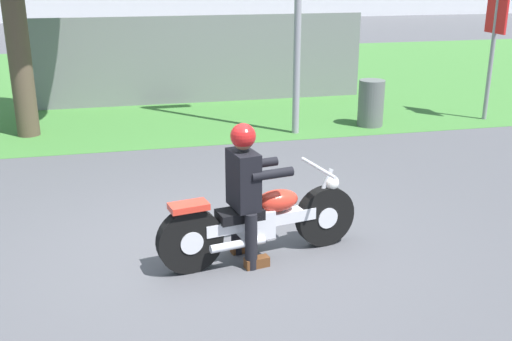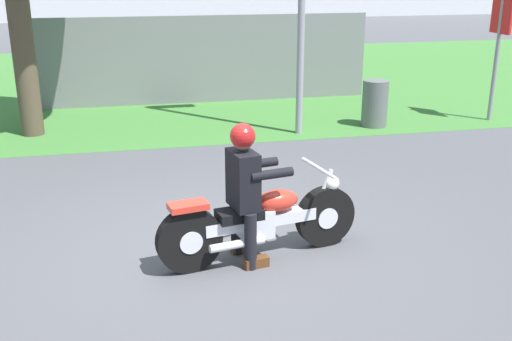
{
  "view_description": "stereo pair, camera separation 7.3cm",
  "coord_description": "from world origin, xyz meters",
  "px_view_note": "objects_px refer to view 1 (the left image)",
  "views": [
    {
      "loc": [
        -0.86,
        -5.55,
        2.78
      ],
      "look_at": [
        0.42,
        -0.02,
        0.85
      ],
      "focal_mm": 42.59,
      "sensor_mm": 36.0,
      "label": 1
    },
    {
      "loc": [
        -0.79,
        -5.57,
        2.78
      ],
      "look_at": [
        0.42,
        -0.02,
        0.85
      ],
      "focal_mm": 42.59,
      "sensor_mm": 36.0,
      "label": 2
    }
  ],
  "objects_px": {
    "trash_can": "(371,103)",
    "motorcycle_lead": "(261,221)",
    "rider_lead": "(245,183)",
    "sign_banner": "(495,26)"
  },
  "relations": [
    {
      "from": "motorcycle_lead",
      "to": "rider_lead",
      "type": "bearing_deg",
      "value": 179.16
    },
    {
      "from": "motorcycle_lead",
      "to": "trash_can",
      "type": "relative_size",
      "value": 2.5
    },
    {
      "from": "sign_banner",
      "to": "motorcycle_lead",
      "type": "bearing_deg",
      "value": -139.8
    },
    {
      "from": "trash_can",
      "to": "motorcycle_lead",
      "type": "bearing_deg",
      "value": -124.11
    },
    {
      "from": "motorcycle_lead",
      "to": "sign_banner",
      "type": "relative_size",
      "value": 0.8
    },
    {
      "from": "rider_lead",
      "to": "trash_can",
      "type": "xyz_separation_m",
      "value": [
        3.31,
        4.67,
        -0.4
      ]
    },
    {
      "from": "motorcycle_lead",
      "to": "trash_can",
      "type": "distance_m",
      "value": 5.61
    },
    {
      "from": "trash_can",
      "to": "sign_banner",
      "type": "relative_size",
      "value": 0.32
    },
    {
      "from": "rider_lead",
      "to": "sign_banner",
      "type": "xyz_separation_m",
      "value": [
        5.62,
        4.63,
        0.91
      ]
    },
    {
      "from": "motorcycle_lead",
      "to": "sign_banner",
      "type": "distance_m",
      "value": 7.26
    }
  ]
}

